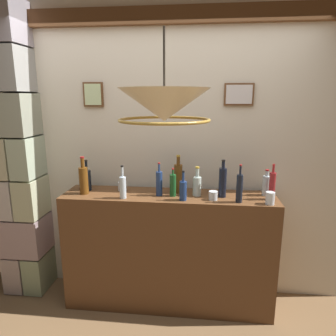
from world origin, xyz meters
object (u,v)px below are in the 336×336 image
at_px(liquor_bottle_bourbon, 87,180).
at_px(liquor_bottle_rye, 159,183).
at_px(liquor_bottle_mezcal, 178,178).
at_px(glass_tumbler_shot, 213,196).
at_px(liquor_bottle_whiskey, 197,185).
at_px(liquor_bottle_scotch, 123,187).
at_px(pendant_lamp, 164,106).
at_px(liquor_bottle_gin, 173,185).
at_px(liquor_bottle_tequila, 223,182).
at_px(liquor_bottle_vodka, 183,190).
at_px(liquor_bottle_amaro, 266,185).
at_px(liquor_bottle_port, 239,188).
at_px(glass_tumbler_rocks, 122,186).
at_px(liquor_bottle_sherry, 84,180).
at_px(glass_tumbler_highball, 270,198).
at_px(liquor_bottle_vermouth, 272,185).

height_order(liquor_bottle_bourbon, liquor_bottle_rye, liquor_bottle_rye).
xyz_separation_m(liquor_bottle_mezcal, glass_tumbler_shot, (0.30, -0.17, -0.10)).
relative_size(liquor_bottle_bourbon, liquor_bottle_whiskey, 1.10).
distance_m(liquor_bottle_whiskey, glass_tumbler_shot, 0.18).
relative_size(liquor_bottle_rye, glass_tumbler_shot, 3.96).
xyz_separation_m(liquor_bottle_scotch, pendant_lamp, (0.44, -0.73, 0.68)).
distance_m(liquor_bottle_scotch, liquor_bottle_gin, 0.42).
bearing_deg(liquor_bottle_tequila, liquor_bottle_vodka, -159.33).
xyz_separation_m(liquor_bottle_vodka, liquor_bottle_amaro, (0.70, 0.21, 0.01)).
bearing_deg(liquor_bottle_port, liquor_bottle_tequila, 135.28).
bearing_deg(glass_tumbler_rocks, liquor_bottle_bourbon, -175.55).
bearing_deg(liquor_bottle_rye, liquor_bottle_scotch, -159.73).
bearing_deg(liquor_bottle_mezcal, pendant_lamp, -90.40).
bearing_deg(liquor_bottle_sherry, liquor_bottle_amaro, 4.65).
relative_size(glass_tumbler_highball, pendant_lamp, 0.20).
bearing_deg(pendant_lamp, liquor_bottle_vermouth, 46.74).
relative_size(liquor_bottle_mezcal, liquor_bottle_gin, 1.38).
relative_size(liquor_bottle_sherry, glass_tumbler_rocks, 4.18).
xyz_separation_m(liquor_bottle_port, liquor_bottle_mezcal, (-0.51, 0.21, 0.01)).
relative_size(liquor_bottle_whiskey, liquor_bottle_amaro, 1.11).
bearing_deg(liquor_bottle_whiskey, liquor_bottle_tequila, -3.23).
bearing_deg(liquor_bottle_mezcal, liquor_bottle_port, -22.16).
bearing_deg(liquor_bottle_whiskey, liquor_bottle_mezcal, 157.22).
bearing_deg(liquor_bottle_amaro, liquor_bottle_tequila, -167.36).
height_order(liquor_bottle_port, liquor_bottle_vermouth, liquor_bottle_port).
distance_m(glass_tumbler_highball, glass_tumbler_shot, 0.45).
xyz_separation_m(liquor_bottle_scotch, liquor_bottle_amaro, (1.20, 0.21, -0.01)).
xyz_separation_m(liquor_bottle_port, liquor_bottle_amaro, (0.25, 0.21, -0.03)).
xyz_separation_m(liquor_bottle_bourbon, liquor_bottle_port, (1.33, -0.19, 0.02)).
xyz_separation_m(liquor_bottle_whiskey, glass_tumbler_rocks, (-0.67, 0.07, -0.05)).
height_order(liquor_bottle_port, liquor_bottle_gin, liquor_bottle_port).
bearing_deg(liquor_bottle_vodka, liquor_bottle_whiskey, 50.49).
xyz_separation_m(liquor_bottle_tequila, liquor_bottle_gin, (-0.42, -0.02, -0.04)).
distance_m(liquor_bottle_port, liquor_bottle_rye, 0.67).
bearing_deg(liquor_bottle_mezcal, liquor_bottle_vodka, -74.61).
height_order(liquor_bottle_tequila, liquor_bottle_amaro, liquor_bottle_tequila).
bearing_deg(liquor_bottle_whiskey, glass_tumbler_shot, -35.94).
bearing_deg(liquor_bottle_port, liquor_bottle_amaro, 39.69).
distance_m(liquor_bottle_mezcal, glass_tumbler_highball, 0.78).
xyz_separation_m(liquor_bottle_bourbon, liquor_bottle_sherry, (0.01, -0.10, 0.03)).
height_order(liquor_bottle_gin, liquor_bottle_sherry, liquor_bottle_sherry).
relative_size(liquor_bottle_vermouth, glass_tumbler_rocks, 3.79).
bearing_deg(liquor_bottle_bourbon, pendant_lamp, -48.43).
bearing_deg(liquor_bottle_tequila, liquor_bottle_sherry, -177.91).
relative_size(liquor_bottle_tequila, liquor_bottle_gin, 1.31).
distance_m(liquor_bottle_sherry, glass_tumbler_shot, 1.12).
bearing_deg(liquor_bottle_amaro, liquor_bottle_sherry, -175.35).
height_order(liquor_bottle_mezcal, glass_tumbler_shot, liquor_bottle_mezcal).
distance_m(liquor_bottle_vodka, liquor_bottle_tequila, 0.35).
height_order(liquor_bottle_vodka, liquor_bottle_sherry, liquor_bottle_sherry).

